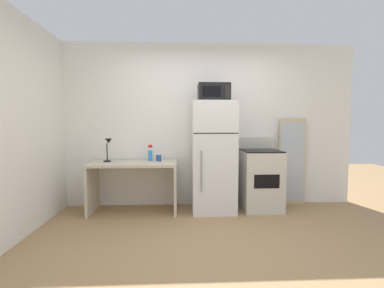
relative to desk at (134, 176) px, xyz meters
The scene contains 10 objects.
ground_plane 1.75m from the desk, 51.93° to the right, with size 12.00×12.00×0.00m, color #9E7A51.
wall_back_white 1.34m from the desk, 20.73° to the left, with size 5.00×0.10×2.60m, color white.
desk is the anchor object (origin of this frame).
desk_lamp 0.60m from the desk, behind, with size 0.14×0.12×0.35m.
coffee_mug 0.46m from the desk, 15.41° to the left, with size 0.08×0.08×0.10m, color #264C99.
spray_bottle 0.42m from the desk, 33.11° to the left, with size 0.06×0.06×0.25m.
refrigerator 1.23m from the desk, ahead, with size 0.64×0.66×1.66m.
microwave 1.73m from the desk, ahead, with size 0.46×0.35×0.26m.
oven_range 1.94m from the desk, ahead, with size 0.58×0.61×1.10m.
leaning_mirror 2.55m from the desk, ahead, with size 0.44×0.03×1.40m.
Camera 1 is at (-0.37, -2.97, 1.33)m, focal length 26.75 mm.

